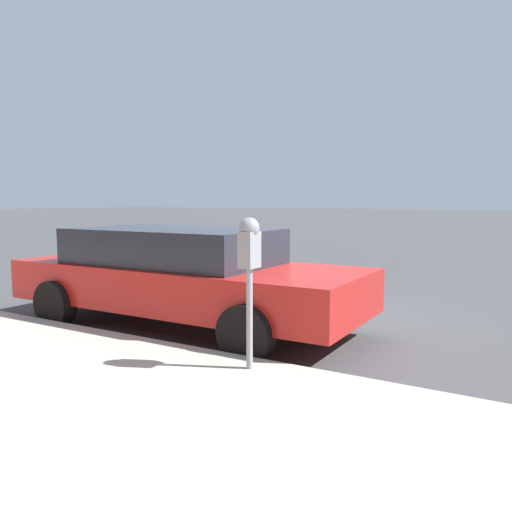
% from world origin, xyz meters
% --- Properties ---
extents(ground_plane, '(220.00, 220.00, 0.00)m').
position_xyz_m(ground_plane, '(0.00, 0.00, 0.00)').
color(ground_plane, '#424244').
extents(parking_meter, '(0.21, 0.19, 1.43)m').
position_xyz_m(parking_meter, '(-2.51, -0.82, 1.22)').
color(parking_meter, gray).
rests_on(parking_meter, sidewalk).
extents(car_red, '(2.05, 4.94, 1.34)m').
position_xyz_m(car_red, '(-1.15, 1.09, 0.73)').
color(car_red, '#B21E19').
rests_on(car_red, ground_plane).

